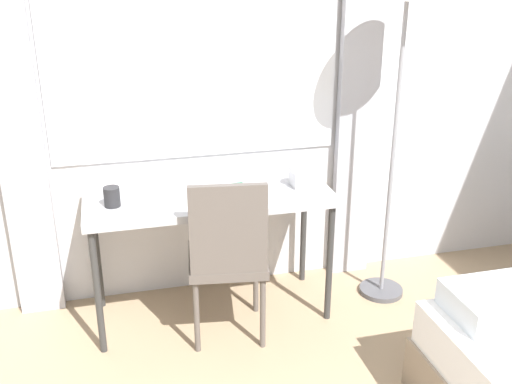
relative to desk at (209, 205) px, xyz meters
name	(u,v)px	position (x,y,z in m)	size (l,w,h in m)	color
wall_back_with_window	(197,66)	(0.01, 0.34, 0.68)	(5.78, 0.13, 2.70)	silver
desk	(209,205)	(0.00, 0.00, 0.00)	(1.32, 0.53, 0.73)	#B2B2B7
desk_chair	(228,252)	(0.04, -0.27, -0.16)	(0.45, 0.45, 0.92)	#59514C
telephone	(305,176)	(0.54, 0.00, 0.11)	(0.18, 0.13, 0.11)	silver
book	(224,193)	(0.07, -0.04, 0.08)	(0.30, 0.22, 0.02)	#33664C
mug	(112,197)	(-0.50, -0.04, 0.11)	(0.08, 0.08, 0.10)	#262628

